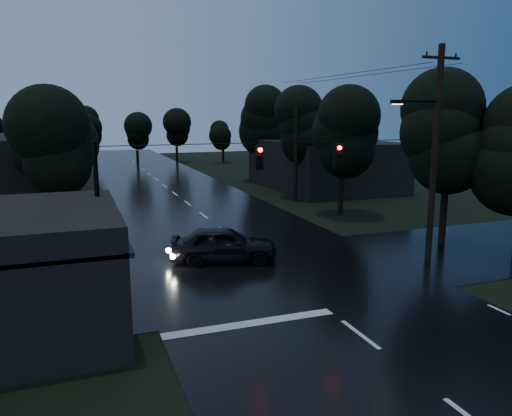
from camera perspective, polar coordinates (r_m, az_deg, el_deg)
main_road at (r=39.32m, az=-7.83°, el=0.51°), size 12.00×120.00×0.02m
cross_street at (r=22.57m, az=2.29°, el=-7.20°), size 60.00×9.00×0.02m
building_far_right at (r=47.61m, az=7.74°, el=4.98°), size 10.00×14.00×4.40m
building_far_left at (r=48.34m, az=-27.10°, el=4.34°), size 10.00×16.00×5.00m
utility_pole_main at (r=24.55m, az=19.61°, el=6.18°), size 3.50×0.30×10.00m
utility_pole_far at (r=39.57m, az=4.55°, el=6.31°), size 2.00×0.30×7.50m
anchor_pole_left at (r=19.23m, az=-17.53°, el=-1.63°), size 0.18×0.18×6.00m
span_signals at (r=20.84m, az=4.90°, el=6.01°), size 15.00×0.37×1.12m
tree_corner_near at (r=27.71m, az=21.21°, el=8.07°), size 4.48×4.48×9.44m
tree_left_a at (r=29.85m, az=-21.81°, el=6.73°), size 3.92×3.92×8.26m
tree_left_b at (r=37.84m, az=-22.53°, el=7.96°), size 4.20×4.20×8.85m
tree_left_c at (r=47.84m, az=-22.90°, el=8.82°), size 4.48×4.48×9.44m
tree_right_a at (r=34.47m, az=9.90°, el=8.41°), size 4.20×4.20×8.85m
tree_right_b at (r=41.83m, az=5.07°, el=9.45°), size 4.48×4.48×9.44m
tree_right_c at (r=51.25m, az=0.84°, el=10.16°), size 4.76×4.76×10.03m
car at (r=23.74m, az=-3.71°, el=-4.15°), size 5.36×3.27×1.71m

